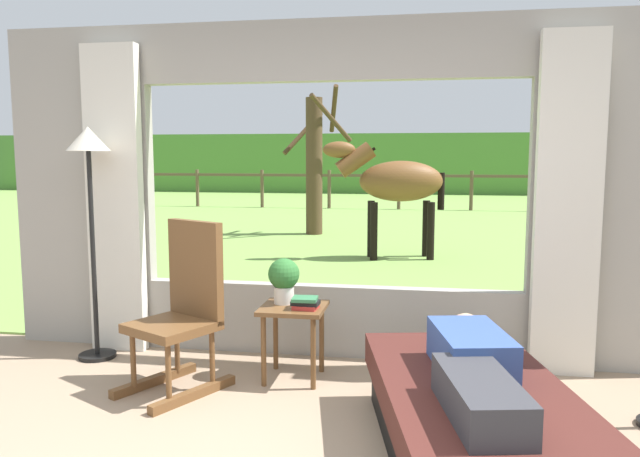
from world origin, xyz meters
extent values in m
cube|color=#9E998E|center=(-2.02, 2.26, 1.27)|extent=(1.15, 0.12, 2.55)
cube|color=#9E998E|center=(2.02, 2.26, 1.27)|extent=(1.15, 0.12, 2.55)
cube|color=#9E998E|center=(0.00, 2.26, 0.28)|extent=(2.90, 0.12, 0.55)
cube|color=#9E998E|center=(0.00, 2.26, 2.33)|extent=(2.90, 0.12, 0.45)
cube|color=silver|center=(-1.69, 2.12, 1.20)|extent=(0.44, 0.10, 2.40)
cube|color=silver|center=(1.69, 2.12, 1.20)|extent=(0.44, 0.10, 2.40)
cube|color=#759E47|center=(0.00, 13.16, 0.01)|extent=(36.00, 21.68, 0.02)
cube|color=#4D8335|center=(0.00, 23.00, 1.20)|extent=(36.00, 2.00, 2.40)
cube|color=black|center=(0.96, 0.73, 0.12)|extent=(1.13, 1.70, 0.24)
cube|color=#471E19|center=(0.96, 0.73, 0.33)|extent=(1.22, 1.85, 0.18)
cube|color=#334C8C|center=(0.96, 0.88, 0.53)|extent=(0.45, 0.66, 0.22)
cube|color=#333338|center=(0.96, 0.29, 0.51)|extent=(0.41, 0.72, 0.18)
sphere|color=tan|center=(0.96, 1.26, 0.53)|extent=(0.20, 0.20, 0.20)
cube|color=brown|center=(-0.90, 1.33, 0.44)|extent=(0.65, 0.65, 0.06)
cube|color=brown|center=(-0.80, 1.52, 0.78)|extent=(0.45, 0.28, 0.68)
cube|color=brown|center=(-1.08, 1.43, 0.03)|extent=(0.37, 0.63, 0.06)
cube|color=brown|center=(-0.73, 1.24, 0.03)|extent=(0.37, 0.63, 0.06)
cylinder|color=brown|center=(-1.15, 1.26, 0.24)|extent=(0.04, 0.04, 0.38)
cylinder|color=brown|center=(-0.83, 1.09, 0.24)|extent=(0.04, 0.04, 0.38)
cylinder|color=brown|center=(-0.98, 1.58, 0.24)|extent=(0.04, 0.04, 0.38)
cylinder|color=brown|center=(-0.66, 1.41, 0.24)|extent=(0.04, 0.04, 0.38)
cube|color=brown|center=(-0.17, 1.70, 0.51)|extent=(0.44, 0.44, 0.03)
cylinder|color=brown|center=(-0.34, 1.53, 0.24)|extent=(0.04, 0.04, 0.49)
cylinder|color=brown|center=(0.00, 1.53, 0.24)|extent=(0.04, 0.04, 0.49)
cylinder|color=brown|center=(-0.34, 1.87, 0.24)|extent=(0.04, 0.04, 0.49)
cylinder|color=brown|center=(0.00, 1.87, 0.24)|extent=(0.04, 0.04, 0.49)
cylinder|color=silver|center=(-0.25, 1.76, 0.58)|extent=(0.14, 0.14, 0.12)
sphere|color=#2D6B2D|center=(-0.25, 1.76, 0.73)|extent=(0.22, 0.22, 0.22)
cube|color=#B22D28|center=(-0.07, 1.64, 0.53)|extent=(0.17, 0.16, 0.03)
cube|color=black|center=(-0.07, 1.63, 0.56)|extent=(0.19, 0.13, 0.03)
cube|color=#337247|center=(-0.08, 1.63, 0.59)|extent=(0.17, 0.16, 0.02)
cylinder|color=black|center=(-1.76, 1.89, 0.01)|extent=(0.28, 0.28, 0.03)
cylinder|color=black|center=(-1.76, 1.89, 0.79)|extent=(0.04, 0.04, 1.59)
cone|color=beige|center=(-1.76, 1.89, 1.68)|extent=(0.32, 0.32, 0.18)
ellipsoid|color=brown|center=(0.37, 6.78, 1.17)|extent=(1.33, 0.81, 0.60)
cylinder|color=brown|center=(-0.30, 6.63, 1.48)|extent=(0.64, 0.38, 0.53)
ellipsoid|color=brown|center=(-0.53, 6.58, 1.63)|extent=(0.51, 0.30, 0.24)
cube|color=black|center=(-0.22, 6.65, 1.51)|extent=(0.44, 0.17, 0.32)
cylinder|color=black|center=(0.95, 6.90, 1.02)|extent=(0.12, 0.12, 0.55)
cylinder|color=black|center=(-0.01, 6.53, 0.45)|extent=(0.11, 0.11, 0.85)
cylinder|color=black|center=(-0.08, 6.84, 0.45)|extent=(0.11, 0.11, 0.85)
cylinder|color=black|center=(0.81, 6.71, 0.45)|extent=(0.11, 0.11, 0.85)
cylinder|color=black|center=(0.74, 7.02, 0.45)|extent=(0.11, 0.11, 0.85)
cylinder|color=#4C3823|center=(-1.40, 9.34, 1.33)|extent=(0.32, 0.32, 2.62)
cylinder|color=#47331E|center=(-1.03, 9.43, 2.43)|extent=(0.29, 0.79, 0.86)
cylinder|color=#47331E|center=(-1.03, 9.07, 2.23)|extent=(0.71, 0.94, 0.87)
cylinder|color=#47331E|center=(-1.68, 9.64, 1.99)|extent=(0.73, 0.68, 0.87)
cylinder|color=brown|center=(-8.00, 15.13, 0.57)|extent=(0.10, 0.10, 1.10)
cylinder|color=brown|center=(-6.00, 15.13, 0.57)|extent=(0.10, 0.10, 1.10)
cylinder|color=brown|center=(-4.00, 15.13, 0.57)|extent=(0.10, 0.10, 1.10)
cylinder|color=brown|center=(-2.00, 15.13, 0.57)|extent=(0.10, 0.10, 1.10)
cylinder|color=brown|center=(0.00, 15.13, 0.57)|extent=(0.10, 0.10, 1.10)
cylinder|color=brown|center=(2.00, 15.13, 0.57)|extent=(0.10, 0.10, 1.10)
cylinder|color=brown|center=(4.00, 15.13, 0.57)|extent=(0.10, 0.10, 1.10)
cylinder|color=brown|center=(6.00, 15.13, 0.57)|extent=(0.10, 0.10, 1.10)
cube|color=brown|center=(0.00, 15.13, 0.97)|extent=(16.00, 0.06, 0.08)
camera|label=1|loc=(0.71, -2.34, 1.56)|focal=34.40mm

